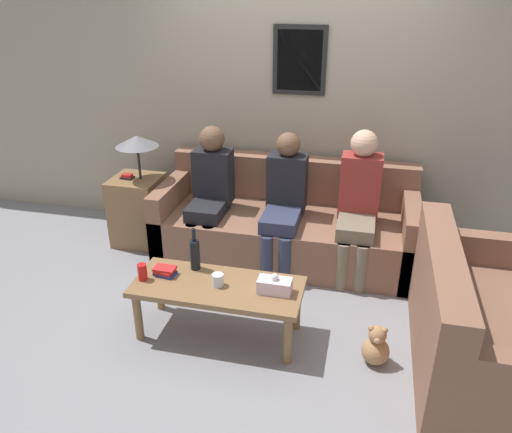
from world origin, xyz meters
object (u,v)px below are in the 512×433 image
object	(u,v)px
person_left	(210,188)
wine_bottle	(195,254)
couch_main	(286,225)
person_right	(359,200)
couch_side	(485,331)
drinking_glass	(218,280)
coffee_table	(218,292)
person_middle	(285,197)
teddy_bear	(376,347)

from	to	relation	value
person_left	wine_bottle	bearing A→B (deg)	-78.47
couch_main	wine_bottle	size ratio (longest dim) A/B	7.03
person_right	couch_side	bearing A→B (deg)	-50.58
couch_side	drinking_glass	distance (m)	1.79
coffee_table	drinking_glass	bearing A→B (deg)	-54.02
drinking_glass	person_left	xyz separation A→B (m)	(-0.43, 1.17, 0.19)
person_middle	drinking_glass	bearing A→B (deg)	-102.60
couch_main	person_right	xyz separation A→B (m)	(0.64, -0.15, 0.38)
couch_side	person_left	xyz separation A→B (m)	(-2.21, 1.10, 0.36)
coffee_table	teddy_bear	bearing A→B (deg)	-2.83
coffee_table	person_middle	world-z (taller)	person_middle
couch_main	person_left	size ratio (longest dim) A/B	1.94
drinking_glass	person_middle	world-z (taller)	person_middle
coffee_table	person_right	bearing A→B (deg)	52.04
drinking_glass	couch_side	bearing A→B (deg)	2.34
person_left	teddy_bear	xyz separation A→B (m)	(1.54, -1.22, -0.53)
wine_bottle	person_left	bearing A→B (deg)	101.53
wine_bottle	person_right	distance (m)	1.49
drinking_glass	person_right	size ratio (longest dim) A/B	0.07
person_left	couch_main	bearing A→B (deg)	11.35
couch_main	couch_side	world-z (taller)	same
coffee_table	drinking_glass	size ratio (longest dim) A/B	13.41
drinking_glass	wine_bottle	bearing A→B (deg)	141.95
coffee_table	drinking_glass	distance (m)	0.10
couch_main	teddy_bear	bearing A→B (deg)	-57.71
person_middle	person_left	bearing A→B (deg)	178.67
coffee_table	drinking_glass	xyz separation A→B (m)	(0.01, -0.01, 0.10)
wine_bottle	drinking_glass	bearing A→B (deg)	-38.05
teddy_bear	coffee_table	bearing A→B (deg)	177.17
wine_bottle	drinking_glass	distance (m)	0.30
couch_side	person_middle	bearing A→B (deg)	54.61
couch_side	coffee_table	world-z (taller)	couch_side
couch_main	person_right	world-z (taller)	person_right
wine_bottle	person_right	xyz separation A→B (m)	(1.12, 0.98, 0.13)
couch_side	coffee_table	distance (m)	1.79
wine_bottle	person_middle	size ratio (longest dim) A/B	0.28
drinking_glass	person_right	bearing A→B (deg)	52.46
person_left	teddy_bear	size ratio (longest dim) A/B	4.04
person_left	person_middle	xyz separation A→B (m)	(0.69, -0.02, -0.02)
person_right	teddy_bear	xyz separation A→B (m)	(0.22, -1.20, -0.54)
person_middle	teddy_bear	distance (m)	1.55
person_right	person_middle	bearing A→B (deg)	-179.75
couch_main	drinking_glass	size ratio (longest dim) A/B	25.93
couch_side	wine_bottle	xyz separation A→B (m)	(-2.01, 0.11, 0.25)
drinking_glass	person_middle	bearing A→B (deg)	77.40
couch_side	person_middle	distance (m)	1.90
wine_bottle	person_middle	world-z (taller)	person_middle
person_right	teddy_bear	size ratio (longest dim) A/B	4.22
wine_bottle	drinking_glass	xyz separation A→B (m)	(0.23, -0.18, -0.08)
couch_main	person_middle	size ratio (longest dim) A/B	1.97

